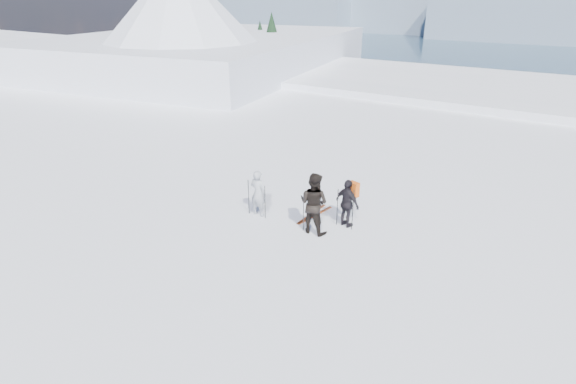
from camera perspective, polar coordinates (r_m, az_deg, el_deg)
name	(u,v)px	position (r m, az deg, el deg)	size (l,w,h in m)	color
lake_basin	(490,174)	(39.51, 24.26, 2.12)	(820.00, 820.00, 71.62)	white
near_ridge	(228,99)	(48.95, -7.67, 11.65)	(31.37, 35.68, 25.62)	white
skier_grey	(258,193)	(14.72, -3.82, -0.15)	(0.58, 0.38, 1.58)	#989DA5
skier_dark	(314,203)	(13.60, 3.28, -1.42)	(0.94, 0.73, 1.94)	black
skier_pack	(347,204)	(14.11, 7.54, -1.46)	(0.92, 0.38, 1.57)	black
backpack	(355,171)	(13.88, 8.48, 2.62)	(0.34, 0.19, 0.46)	#DA5614
ski_poles	(305,207)	(14.11, 2.18, -1.96)	(3.41, 0.93, 1.36)	black
skis_loose	(313,215)	(15.03, 3.24, -2.88)	(0.39, 1.70, 0.03)	black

